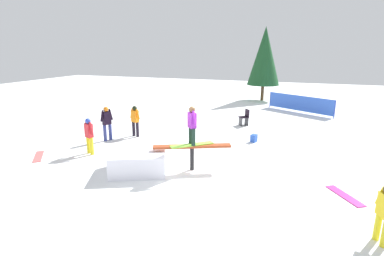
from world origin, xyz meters
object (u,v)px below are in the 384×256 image
(bystander_orange, at_px, (135,119))
(loose_snowboard_magenta, at_px, (345,196))
(main_rider_on_rail, at_px, (192,127))
(bystander_black, at_px, (107,122))
(loose_snowboard_coral, at_px, (39,156))
(folding_chair, at_px, (245,118))
(rail_feature, at_px, (192,149))
(pine_tree_near, at_px, (265,56))
(backpack_on_snow, at_px, (254,138))
(bystander_red, at_px, (89,134))

(bystander_orange, height_order, loose_snowboard_magenta, bystander_orange)
(main_rider_on_rail, distance_m, bystander_black, 5.16)
(loose_snowboard_coral, relative_size, loose_snowboard_magenta, 1.00)
(loose_snowboard_magenta, relative_size, folding_chair, 1.47)
(rail_feature, distance_m, pine_tree_near, 15.65)
(rail_feature, relative_size, bystander_orange, 1.71)
(bystander_black, bearing_deg, folding_chair, 155.76)
(bystander_orange, height_order, loose_snowboard_coral, bystander_orange)
(folding_chair, relative_size, backpack_on_snow, 2.59)
(loose_snowboard_coral, relative_size, pine_tree_near, 0.23)
(rail_feature, relative_size, pine_tree_near, 0.44)
(backpack_on_snow, bearing_deg, rail_feature, 175.92)
(rail_feature, bearing_deg, pine_tree_near, 63.68)
(rail_feature, height_order, main_rider_on_rail, main_rider_on_rail)
(pine_tree_near, bearing_deg, backpack_on_snow, -84.89)
(folding_chair, distance_m, pine_tree_near, 9.15)
(bystander_red, xyz_separation_m, bystander_orange, (0.44, 2.78, 0.01))
(bystander_red, xyz_separation_m, loose_snowboard_magenta, (9.05, -0.53, -0.80))
(bystander_red, height_order, loose_snowboard_coral, bystander_red)
(loose_snowboard_magenta, height_order, folding_chair, folding_chair)
(bystander_black, relative_size, folding_chair, 1.77)
(backpack_on_snow, bearing_deg, bystander_black, 124.85)
(bystander_red, xyz_separation_m, backpack_on_snow, (5.86, 3.75, -0.64))
(rail_feature, height_order, folding_chair, rail_feature)
(main_rider_on_rail, xyz_separation_m, folding_chair, (0.60, 6.78, -1.12))
(bystander_orange, bearing_deg, pine_tree_near, 88.51)
(bystander_orange, relative_size, loose_snowboard_magenta, 1.14)
(backpack_on_snow, distance_m, pine_tree_near, 11.99)
(bystander_red, bearing_deg, backpack_on_snow, -123.60)
(loose_snowboard_magenta, xyz_separation_m, pine_tree_near, (-4.21, 15.76, 3.46))
(backpack_on_snow, bearing_deg, loose_snowboard_magenta, -126.13)
(bystander_red, bearing_deg, folding_chair, -102.95)
(loose_snowboard_coral, xyz_separation_m, pine_tree_near, (6.52, 16.19, 3.46))
(pine_tree_near, bearing_deg, bystander_orange, -109.44)
(rail_feature, xyz_separation_m, bystander_black, (-4.74, 1.93, 0.12))
(folding_chair, height_order, pine_tree_near, pine_tree_near)
(rail_feature, height_order, bystander_orange, bystander_orange)
(bystander_black, bearing_deg, pine_tree_near, -177.76)
(loose_snowboard_magenta, bearing_deg, bystander_red, 53.32)
(folding_chair, bearing_deg, main_rider_on_rail, -42.17)
(main_rider_on_rail, relative_size, backpack_on_snow, 3.91)
(bystander_black, relative_size, backpack_on_snow, 4.57)
(bystander_black, bearing_deg, rail_feature, 91.32)
(rail_feature, height_order, loose_snowboard_coral, rail_feature)
(bystander_black, relative_size, loose_snowboard_coral, 1.20)
(bystander_red, relative_size, bystander_black, 0.93)
(main_rider_on_rail, xyz_separation_m, loose_snowboard_coral, (-6.01, -0.79, -1.52))
(main_rider_on_rail, relative_size, bystander_orange, 0.91)
(loose_snowboard_coral, bearing_deg, pine_tree_near, 118.11)
(loose_snowboard_magenta, distance_m, pine_tree_near, 16.68)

